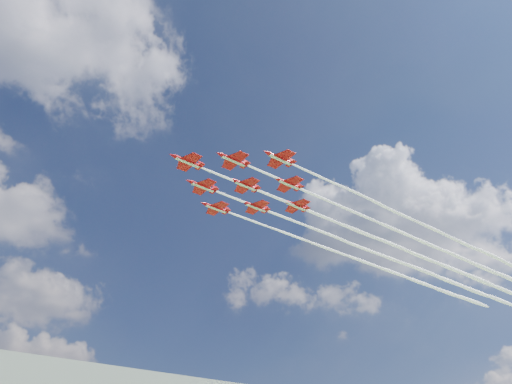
# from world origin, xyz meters

# --- Properties ---
(jet_lead) EXTENTS (154.64, 14.48, 2.37)m
(jet_lead) POSITION_xyz_m (57.21, -1.47, 77.70)
(jet_lead) COLOR red
(jet_row2_port) EXTENTS (154.64, 14.48, 2.37)m
(jet_row2_port) POSITION_xyz_m (66.49, -8.18, 77.70)
(jet_row2_port) COLOR red
(jet_row2_starb) EXTENTS (154.64, 14.48, 2.37)m
(jet_row2_starb) POSITION_xyz_m (65.56, 6.37, 77.70)
(jet_row2_starb) COLOR red
(jet_row3_port) EXTENTS (154.64, 14.48, 2.37)m
(jet_row3_port) POSITION_xyz_m (75.77, -14.88, 77.70)
(jet_row3_port) COLOR red
(jet_row3_centre) EXTENTS (154.64, 14.48, 2.37)m
(jet_row3_centre) POSITION_xyz_m (74.83, -0.34, 77.70)
(jet_row3_centre) COLOR red
(jet_row3_starb) EXTENTS (154.64, 14.48, 2.37)m
(jet_row3_starb) POSITION_xyz_m (73.90, 14.21, 77.70)
(jet_row3_starb) COLOR red
(jet_row4_port) EXTENTS (154.64, 14.48, 2.37)m
(jet_row4_port) POSITION_xyz_m (84.11, -7.04, 77.70)
(jet_row4_port) COLOR red
(jet_row4_starb) EXTENTS (154.64, 14.48, 2.37)m
(jet_row4_starb) POSITION_xyz_m (83.18, 7.50, 77.70)
(jet_row4_starb) COLOR red
(jet_tail) EXTENTS (154.64, 14.48, 2.37)m
(jet_tail) POSITION_xyz_m (92.45, 0.80, 77.70)
(jet_tail) COLOR red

